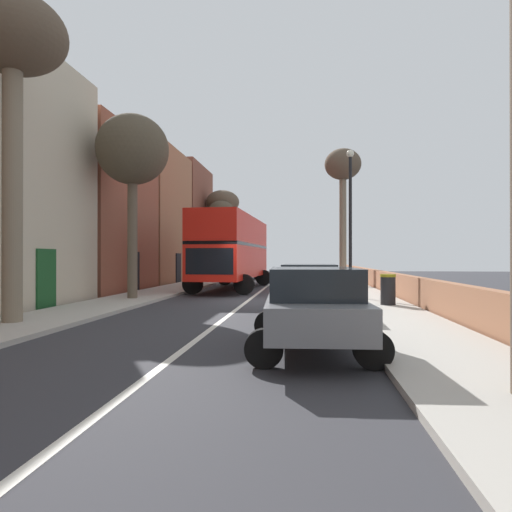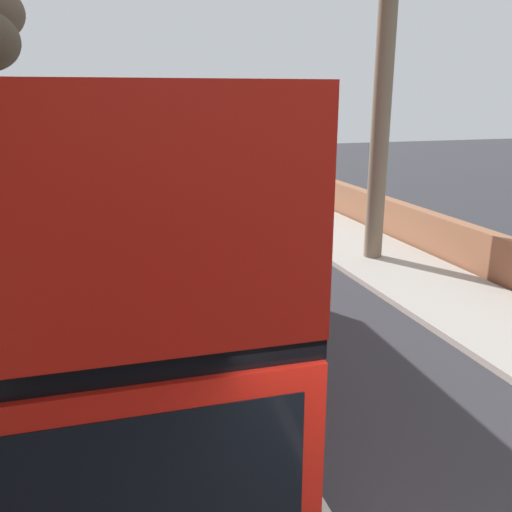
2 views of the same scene
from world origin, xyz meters
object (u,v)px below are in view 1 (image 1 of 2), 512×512
Objects in this scene: street_tree_left_2 at (13,49)px; street_tree_left_4 at (221,216)px; double_decker_bus at (233,248)px; parked_car_silver_right_4 at (310,287)px; street_tree_left_0 at (133,152)px; lamppost_right at (350,211)px; street_tree_left_6 at (223,206)px; litter_bin_right at (388,289)px; parked_car_grey_right_2 at (313,304)px; parked_car_white_left_1 at (248,268)px; street_tree_right_1 at (343,172)px.

street_tree_left_4 is at bearing 88.89° from street_tree_left_2.
double_decker_bus reaches higher than parked_car_silver_right_4.
street_tree_left_0 is 9.53m from lamppost_right.
street_tree_left_4 is (-3.05, 12.52, 3.04)m from double_decker_bus.
street_tree_left_2 is 28.26m from street_tree_left_6.
double_decker_bus is 1.40× the size of street_tree_left_6.
street_tree_left_6 reaches higher than litter_bin_right.
parked_car_silver_right_4 is at bearing 90.05° from parked_car_grey_right_2.
lamppost_right is 5.79× the size of litter_bin_right.
double_decker_bus is 12.76m from parked_car_white_left_1.
street_tree_left_6 is at bearing 89.37° from street_tree_left_2.
parked_car_white_left_1 is at bearing 93.61° from double_decker_bus.
parked_car_silver_right_4 is at bearing -73.64° from street_tree_left_6.
street_tree_left_0 is at bearing -170.18° from lamppost_right.
street_tree_left_6 is at bearing 106.36° from parked_car_silver_right_4.
parked_car_silver_right_4 is 0.61× the size of street_tree_left_4.
street_tree_left_4 is (-2.25, -0.13, 4.46)m from parked_car_white_left_1.
double_decker_bus is 17.00m from parked_car_grey_right_2.
street_tree_right_1 is at bearing -43.79° from street_tree_left_4.
street_tree_right_1 reaches higher than parked_car_white_left_1.
parked_car_silver_right_4 is at bearing -29.39° from street_tree_left_0.
street_tree_right_1 reaches higher than double_decker_bus.
lamppost_right is (9.57, 8.52, -3.45)m from street_tree_left_2.
parked_car_white_left_1 is 0.63× the size of street_tree_left_4.
street_tree_right_1 is at bearing 81.28° from parked_car_silver_right_4.
litter_bin_right is (1.00, -3.14, -3.14)m from lamppost_right.
street_tree_left_4 is at bearing -176.74° from parked_car_white_left_1.
lamppost_right is at bearing 107.68° from litter_bin_right.
double_decker_bus is 1.27× the size of street_tree_right_1.
street_tree_right_1 reaches higher than parked_car_grey_right_2.
parked_car_white_left_1 is at bearing 128.10° from street_tree_right_1.
parked_car_white_left_1 is at bearing 84.07° from street_tree_left_2.
parked_car_silver_right_4 is at bearing -107.60° from lamppost_right.
street_tree_left_2 is 13.57m from litter_bin_right.
parked_car_white_left_1 reaches higher than parked_car_silver_right_4.
street_tree_left_6 is at bearing 147.40° from parked_car_white_left_1.
street_tree_right_1 is 20.11m from street_tree_left_2.
street_tree_left_0 reaches higher than lamppost_right.
street_tree_left_6 is (-7.46, 30.64, 5.53)m from parked_car_grey_right_2.
street_tree_left_4 is 6.02× the size of litter_bin_right.
double_decker_bus is at bearing -86.39° from parked_car_white_left_1.
street_tree_left_4 reaches higher than lamppost_right.
double_decker_bus is 11.24m from litter_bin_right.
parked_car_grey_right_2 is at bearing -89.95° from parked_car_silver_right_4.
street_tree_left_4 is 20.23m from lamppost_right.
street_tree_left_2 is at bearing -159.89° from parked_car_silver_right_4.
lamppost_right reaches higher than double_decker_bus.
street_tree_left_6 reaches higher than street_tree_left_4.
litter_bin_right is (10.57, 5.39, -6.59)m from street_tree_left_2.
street_tree_left_2 is at bearing -153.00° from litter_bin_right.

